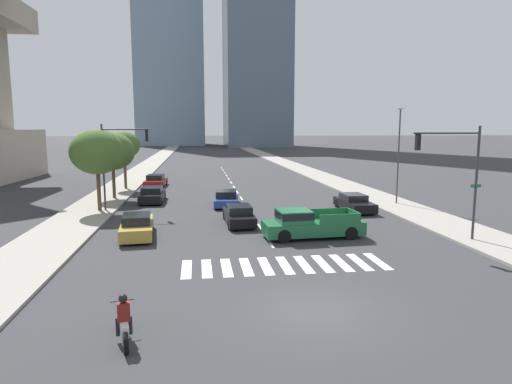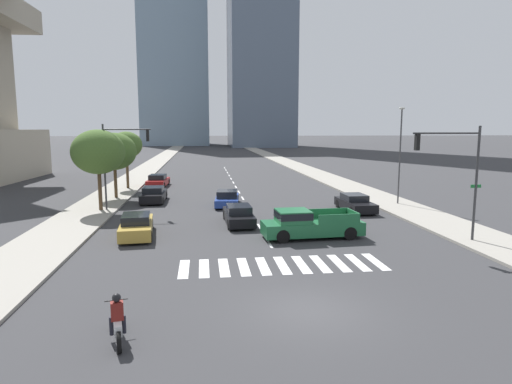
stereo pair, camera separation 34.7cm
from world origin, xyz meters
TOP-DOWN VIEW (x-y plane):
  - ground_plane at (0.00, 0.00)m, footprint 800.00×800.00m
  - sidewalk_east at (12.13, 30.00)m, footprint 4.00×260.00m
  - sidewalk_west at (-12.13, 30.00)m, footprint 4.00×260.00m
  - crosswalk_near at (0.00, 5.15)m, footprint 9.45×2.71m
  - lane_divider_center at (0.00, 33.15)m, footprint 0.14×50.00m
  - motorcycle_lead at (-6.18, -1.44)m, footprint 0.79×2.15m
  - pickup_truck at (2.36, 10.03)m, footprint 5.86×2.28m
  - sedan_red_0 at (-8.44, 34.57)m, footprint 2.27×4.75m
  - sedan_blue_1 at (-1.62, 21.46)m, footprint 2.24×4.73m
  - sedan_black_2 at (-1.26, 14.35)m, footprint 1.89×4.85m
  - sedan_black_3 at (-7.80, 24.12)m, footprint 1.97×4.79m
  - sedan_gold_4 at (-7.49, 11.68)m, footprint 2.17×4.93m
  - sedan_black_5 at (8.01, 17.92)m, footprint 1.94×4.72m
  - traffic_signal_near at (9.90, 7.96)m, footprint 4.07×0.28m
  - traffic_signal_far at (-9.72, 20.05)m, footprint 3.81×0.28m
  - street_lamp_east at (12.43, 19.98)m, footprint 0.50×0.24m
  - street_tree_nearest at (-11.33, 19.97)m, footprint 3.93×3.93m
  - street_tree_second at (-11.33, 26.06)m, footprint 3.88×3.88m
  - street_tree_third at (-11.33, 32.52)m, footprint 3.23×3.23m
  - office_tower_left_skyline at (-13.41, 164.93)m, footprint 25.29×28.66m

SIDE VIEW (x-z plane):
  - ground_plane at x=0.00m, z-range 0.00..0.00m
  - lane_divider_center at x=0.00m, z-range 0.00..0.01m
  - crosswalk_near at x=0.00m, z-range 0.00..0.01m
  - sidewalk_east at x=12.13m, z-range 0.00..0.15m
  - sidewalk_west at x=-12.13m, z-range 0.00..0.15m
  - motorcycle_lead at x=-6.18m, z-range -0.16..1.33m
  - sedan_blue_1 at x=-1.62m, z-range -0.05..1.22m
  - sedan_black_2 at x=-1.26m, z-range -0.05..1.23m
  - sedan_black_5 at x=8.01m, z-range -0.04..1.23m
  - sedan_red_0 at x=-8.44m, z-range -0.05..1.28m
  - sedan_black_3 at x=-7.80m, z-range -0.05..1.29m
  - sedan_gold_4 at x=-7.49m, z-range -0.05..1.29m
  - pickup_truck at x=2.36m, z-range -0.02..1.65m
  - street_tree_second at x=-11.33m, z-range 1.38..7.17m
  - traffic_signal_near at x=9.90m, z-range 1.26..7.53m
  - traffic_signal_far at x=-9.72m, z-range 1.26..7.73m
  - street_tree_nearest at x=-11.33m, z-range 1.50..7.57m
  - street_tree_third at x=-11.33m, z-range 1.67..7.52m
  - street_lamp_east at x=12.43m, z-range 0.75..8.59m
  - office_tower_left_skyline at x=-13.41m, z-range -5.28..88.58m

